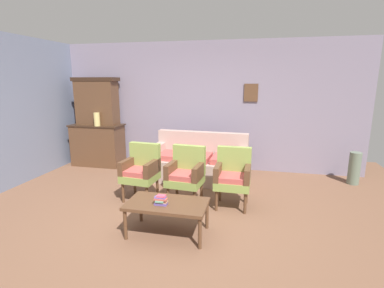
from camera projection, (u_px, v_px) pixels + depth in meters
ground_plane at (175, 221)px, 3.97m from camera, size 7.68×7.68×0.00m
wall_back_with_decor at (208, 106)px, 6.18m from camera, size 6.40×0.09×2.70m
side_cabinet at (98, 145)px, 6.53m from camera, size 1.16×0.55×0.93m
cabinet_upper_hutch at (97, 101)px, 6.40m from camera, size 0.99×0.38×1.03m
vase_on_cabinet at (97, 119)px, 6.21m from camera, size 0.13×0.13×0.29m
floral_couch at (199, 163)px, 5.57m from camera, size 1.85×0.89×0.90m
armchair_row_middle at (141, 169)px, 4.64m from camera, size 0.56×0.53×0.90m
armchair_by_doorway at (186, 173)px, 4.46m from camera, size 0.56×0.54×0.90m
armchair_near_couch_end at (233, 175)px, 4.36m from camera, size 0.53×0.50×0.90m
coffee_table at (167, 206)px, 3.57m from camera, size 1.00×0.56×0.42m
book_stack_on_table at (161, 200)px, 3.49m from camera, size 0.16×0.10×0.12m
floor_vase_by_wall at (354, 168)px, 5.34m from camera, size 0.21×0.21×0.61m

